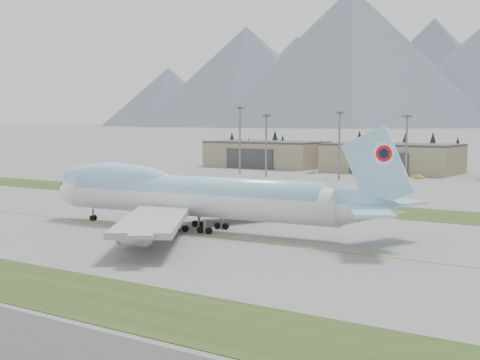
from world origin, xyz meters
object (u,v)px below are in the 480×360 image
Objects in this scene: boeing_747_freighter at (194,195)px; hangar_center at (392,158)px; hangar_left at (267,154)px; service_vehicle_a at (312,174)px; service_vehicle_b at (418,179)px.

hangar_center is (-20.91, 146.21, -0.66)m from boeing_747_freighter.
hangar_left is (-75.91, 146.21, -0.66)m from boeing_747_freighter.
boeing_747_freighter is 1.45× the size of hangar_center.
hangar_left reaches higher than service_vehicle_a.
boeing_747_freighter reaches higher than hangar_left.
service_vehicle_a is (-22.20, -21.62, -5.39)m from hangar_center.
boeing_747_freighter reaches higher than hangar_center.
service_vehicle_b is (17.47, -21.14, -5.39)m from hangar_center.
hangar_center is at bearing 0.00° from hangar_left.
hangar_left is 11.48× the size of service_vehicle_b.
service_vehicle_a is (-43.11, 124.59, -6.05)m from boeing_747_freighter.
boeing_747_freighter is 147.70m from hangar_center.
hangar_left is 75.69m from service_vehicle_b.
hangar_left is at bearing 93.29° from service_vehicle_b.
hangar_left is at bearing 180.00° from hangar_center.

